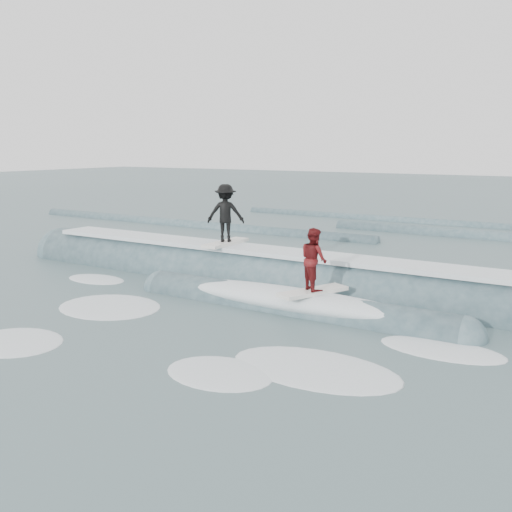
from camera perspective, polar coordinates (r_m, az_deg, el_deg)
The scene contains 6 objects.
ground at distance 14.41m, azimuth -7.82°, elevation -6.71°, with size 160.00×160.00×0.00m, color #3F595C.
breaking_wave at distance 17.69m, azimuth 1.90°, elevation -3.12°, with size 21.64×3.86×2.16m.
surfer_black at distance 18.71m, azimuth -3.06°, elevation 4.12°, with size 1.40×2.00×1.98m.
surfer_red at distance 14.82m, azimuth 5.79°, elevation -0.70°, with size 1.33×2.05×1.73m.
whitewater at distance 13.76m, azimuth -7.77°, elevation -7.55°, with size 13.64×7.04×0.10m.
far_swells at distance 30.00m, azimuth 13.34°, elevation 2.33°, with size 40.37×8.65×0.80m.
Camera 1 is at (8.77, -10.57, 4.34)m, focal length 40.00 mm.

